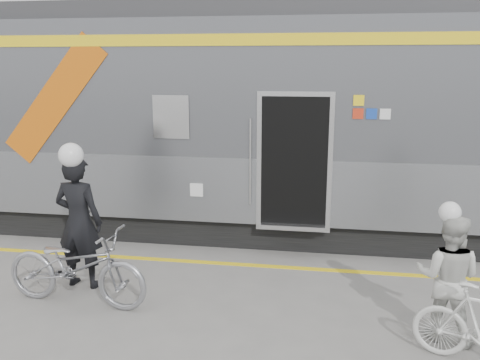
# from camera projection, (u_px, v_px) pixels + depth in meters

# --- Properties ---
(ground) EXTENTS (90.00, 90.00, 0.00)m
(ground) POSITION_uv_depth(u_px,v_px,m) (173.00, 332.00, 6.00)
(ground) COLOR slate
(ground) RESTS_ON ground
(train) EXTENTS (24.00, 3.17, 4.10)m
(train) POSITION_uv_depth(u_px,v_px,m) (185.00, 119.00, 9.72)
(train) COLOR black
(train) RESTS_ON ground
(safety_strip) EXTENTS (24.00, 0.12, 0.01)m
(safety_strip) POSITION_uv_depth(u_px,v_px,m) (212.00, 263.00, 8.06)
(safety_strip) COLOR yellow
(safety_strip) RESTS_ON ground
(man) EXTENTS (0.73, 0.52, 1.89)m
(man) POSITION_uv_depth(u_px,v_px,m) (79.00, 222.00, 7.05)
(man) COLOR black
(man) RESTS_ON ground
(bicycle_left) EXTENTS (2.04, 0.87, 1.04)m
(bicycle_left) POSITION_uv_depth(u_px,v_px,m) (76.00, 267.00, 6.59)
(bicycle_left) COLOR #95969B
(bicycle_left) RESTS_ON ground
(woman) EXTENTS (0.87, 0.77, 1.49)m
(woman) POSITION_uv_depth(u_px,v_px,m) (448.00, 278.00, 5.72)
(woman) COLOR beige
(woman) RESTS_ON ground
(helmet_man) EXTENTS (0.33, 0.33, 0.33)m
(helmet_man) POSITION_uv_depth(u_px,v_px,m) (73.00, 143.00, 6.81)
(helmet_man) COLOR white
(helmet_man) RESTS_ON man
(helmet_woman) EXTENTS (0.24, 0.24, 0.24)m
(helmet_woman) POSITION_uv_depth(u_px,v_px,m) (455.00, 204.00, 5.52)
(helmet_woman) COLOR white
(helmet_woman) RESTS_ON woman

